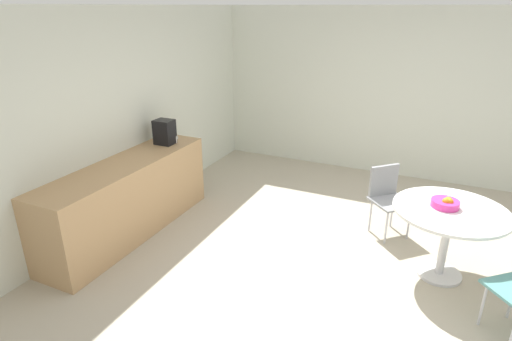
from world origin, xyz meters
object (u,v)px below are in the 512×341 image
at_px(round_table, 449,222).
at_px(mug_white, 174,139).
at_px(chair_gray, 387,192).
at_px(fruit_bowl, 446,203).
at_px(coffee_maker, 165,132).

height_order(round_table, mug_white, mug_white).
height_order(chair_gray, fruit_bowl, fruit_bowl).
xyz_separation_m(chair_gray, mug_white, (-0.43, 2.71, 0.43)).
bearing_deg(chair_gray, mug_white, 99.02).
xyz_separation_m(fruit_bowl, coffee_maker, (0.14, 3.41, 0.26)).
xyz_separation_m(round_table, coffee_maker, (0.17, 3.47, 0.44)).
bearing_deg(fruit_bowl, coffee_maker, 87.58).
bearing_deg(chair_gray, round_table, -135.42).
distance_m(round_table, fruit_bowl, 0.19).
relative_size(round_table, fruit_bowl, 4.09).
xyz_separation_m(chair_gray, fruit_bowl, (-0.66, -0.62, 0.28)).
bearing_deg(chair_gray, fruit_bowl, -136.97).
bearing_deg(coffee_maker, round_table, -92.76).
bearing_deg(fruit_bowl, chair_gray, 43.03).
xyz_separation_m(fruit_bowl, mug_white, (0.23, 3.33, 0.15)).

